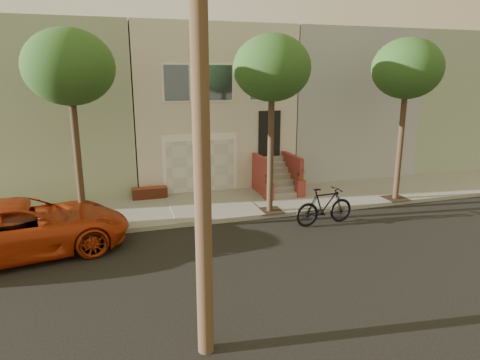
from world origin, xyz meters
name	(u,v)px	position (x,y,z in m)	size (l,w,h in m)	color
ground	(286,261)	(0.00, 0.00, 0.00)	(90.00, 90.00, 0.00)	black
sidewalk	(233,204)	(0.00, 5.35, 0.07)	(40.00, 3.70, 0.15)	gray
house_row	(201,103)	(0.00, 11.19, 3.64)	(33.10, 11.70, 7.00)	beige
tree_left	(69,68)	(-5.50, 3.90, 5.26)	(2.70, 2.57, 6.30)	#2D2116
tree_mid	(272,69)	(1.00, 3.90, 5.26)	(2.70, 2.57, 6.30)	#2D2116
tree_right	(407,70)	(6.50, 3.90, 5.26)	(2.70, 2.57, 6.30)	#2D2116
pickup_truck	(23,228)	(-7.05, 2.64, 0.81)	(2.70, 5.86, 1.63)	#BC3A12
motorcycle	(325,206)	(2.43, 2.36, 0.67)	(0.63, 2.21, 1.33)	black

